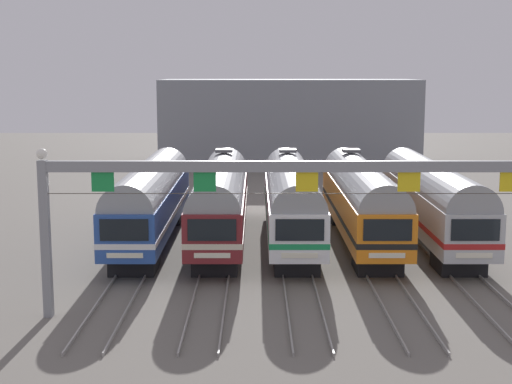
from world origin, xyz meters
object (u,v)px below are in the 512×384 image
object	(u,v)px
commuter_train_maroon	(219,198)
commuter_train_white	(289,198)
commuter_train_blue	(149,198)
commuter_train_orange	(359,198)
commuter_train_stainless	(429,198)
catenary_gantry	(305,191)

from	to	relation	value
commuter_train_maroon	commuter_train_white	distance (m)	4.10
commuter_train_white	commuter_train_blue	bearing A→B (deg)	-179.97
commuter_train_maroon	commuter_train_orange	world-z (taller)	same
commuter_train_orange	commuter_train_stainless	bearing A→B (deg)	-0.06
commuter_train_blue	commuter_train_orange	distance (m)	12.30
commuter_train_maroon	commuter_train_stainless	world-z (taller)	commuter_train_maroon
commuter_train_white	commuter_train_orange	distance (m)	4.10
commuter_train_blue	commuter_train_stainless	bearing A→B (deg)	0.00
catenary_gantry	commuter_train_maroon	bearing A→B (deg)	106.90
commuter_train_white	commuter_train_stainless	size ratio (longest dim) A/B	1.00
commuter_train_stainless	catenary_gantry	xyz separation A→B (m)	(-8.20, -13.49, 2.56)
commuter_train_blue	commuter_train_maroon	world-z (taller)	commuter_train_maroon
commuter_train_white	commuter_train_orange	bearing A→B (deg)	0.00
commuter_train_stainless	catenary_gantry	bearing A→B (deg)	-121.29
commuter_train_blue	commuter_train_maroon	distance (m)	4.10
commuter_train_maroon	catenary_gantry	bearing A→B (deg)	-73.10
commuter_train_maroon	commuter_train_white	world-z (taller)	same
commuter_train_maroon	commuter_train_stainless	xyz separation A→B (m)	(12.30, -0.00, -0.00)
commuter_train_blue	catenary_gantry	world-z (taller)	catenary_gantry
catenary_gantry	commuter_train_orange	bearing A→B (deg)	73.10
commuter_train_blue	commuter_train_maroon	xyz separation A→B (m)	(4.10, 0.00, 0.00)
commuter_train_stainless	commuter_train_orange	bearing A→B (deg)	179.94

